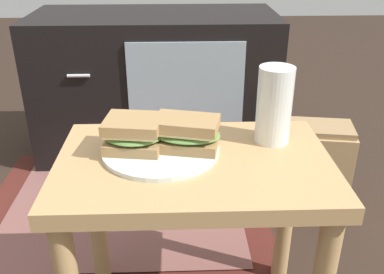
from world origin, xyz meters
TOP-DOWN VIEW (x-y plane):
  - side_table at (0.00, 0.00)m, footprint 0.56×0.36m
  - tv_cabinet at (-0.12, 0.95)m, footprint 0.96×0.46m
  - area_rug at (-0.22, 0.48)m, footprint 0.97×0.78m
  - plate at (-0.07, 0.03)m, footprint 0.24×0.24m
  - sandwich_front at (-0.12, 0.03)m, footprint 0.14×0.12m
  - sandwich_back at (-0.01, 0.03)m, footprint 0.15×0.11m
  - beer_glass at (0.17, 0.08)m, footprint 0.08×0.08m
  - paper_bag at (0.41, 0.46)m, footprint 0.26×0.18m

SIDE VIEW (x-z plane):
  - area_rug at x=-0.22m, z-range 0.00..0.01m
  - paper_bag at x=0.41m, z-range 0.00..0.32m
  - tv_cabinet at x=-0.12m, z-range 0.00..0.58m
  - side_table at x=0.00m, z-range 0.14..0.60m
  - plate at x=-0.07m, z-range 0.46..0.47m
  - sandwich_front at x=-0.12m, z-range 0.47..0.54m
  - sandwich_back at x=-0.01m, z-range 0.47..0.54m
  - beer_glass at x=0.17m, z-range 0.46..0.63m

